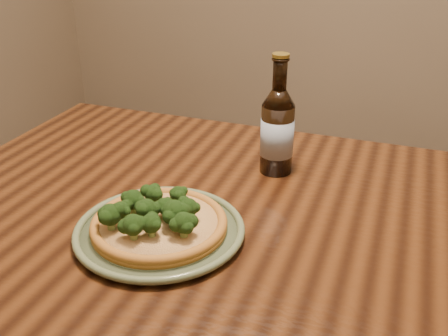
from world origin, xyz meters
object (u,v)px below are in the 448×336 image
(table, at_px, (313,273))
(pizza, at_px, (158,221))
(plate, at_px, (160,230))
(beer_bottle, at_px, (277,130))

(table, bearing_deg, pizza, -157.00)
(plate, height_order, pizza, pizza)
(pizza, relative_size, beer_bottle, 0.92)
(table, distance_m, plate, 0.30)
(pizza, height_order, beer_bottle, beer_bottle)
(table, relative_size, beer_bottle, 6.12)
(table, bearing_deg, beer_bottle, 122.48)
(pizza, distance_m, beer_bottle, 0.35)
(plate, bearing_deg, table, 22.76)
(table, height_order, beer_bottle, beer_bottle)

